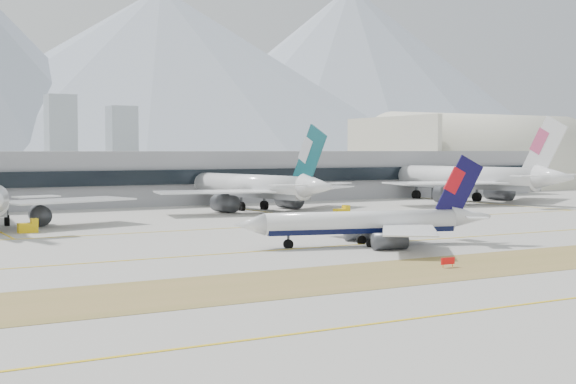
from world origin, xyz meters
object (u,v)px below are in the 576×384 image
taxiing_airliner (371,223)px  widebody_cathay (255,188)px  widebody_china_air (471,179)px  hangar (479,187)px  terminal (127,177)px

taxiing_airliner → widebody_cathay: size_ratio=0.72×
taxiing_airliner → widebody_china_air: size_ratio=0.63×
taxiing_airliner → widebody_china_air: bearing=-125.8°
widebody_cathay → hangar: bearing=-74.4°
widebody_china_air → terminal: (-89.67, 47.07, 0.87)m
widebody_cathay → terminal: bearing=12.3°
widebody_china_air → terminal: bearing=52.1°
widebody_cathay → hangar: 150.87m
widebody_cathay → hangar: size_ratio=0.66×
widebody_china_air → taxiing_airliner: bearing=120.0°
taxiing_airliner → terminal: bearing=-75.4°
widebody_china_air → terminal: size_ratio=0.25×
terminal → hangar: hangar is taller
terminal → hangar: 156.05m
taxiing_airliner → widebody_china_air: 115.76m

